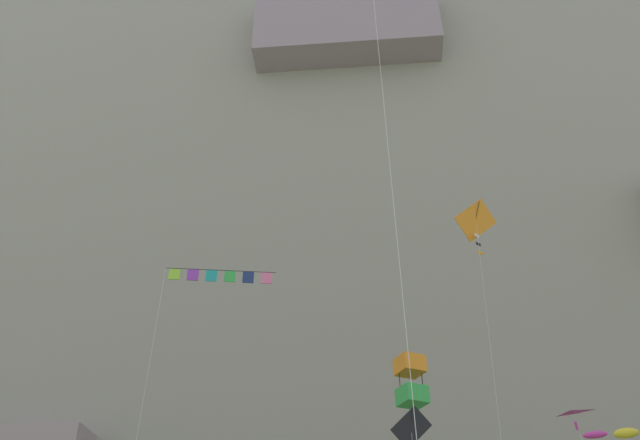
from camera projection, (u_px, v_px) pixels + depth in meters
The scene contains 6 objects.
cliff_face at pixel (357, 234), 66.76m from camera, with size 180.00×29.28×80.75m.
kite_diamond_near_cliff at pixel (476, 226), 33.93m from camera, with size 2.71×3.72×24.06m.
kite_box_far_left at pixel (411, 381), 29.03m from camera, with size 1.72×1.83×15.10m.
kite_diamond_mid_left at pixel (412, 437), 25.43m from camera, with size 1.70×5.63×12.13m.
kite_delta_high_center at pixel (575, 426), 32.59m from camera, with size 2.22×4.09×13.85m.
kite_banner_upper_mid at pixel (217, 285), 29.91m from camera, with size 5.04×2.35×18.76m.
Camera 1 is at (0.92, 2.63, 3.18)m, focal length 36.62 mm.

